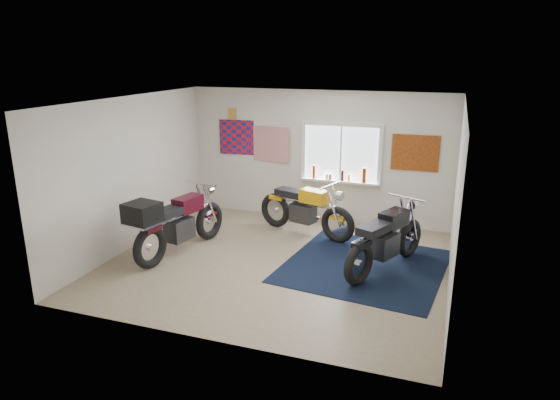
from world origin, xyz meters
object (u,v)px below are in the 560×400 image
(yellow_triumph, at_px, (305,210))
(maroon_tourer, at_px, (174,223))
(navy_rug, at_px, (364,266))
(black_chrome_bike, at_px, (386,241))

(yellow_triumph, distance_m, maroon_tourer, 2.56)
(maroon_tourer, bearing_deg, yellow_triumph, -34.42)
(navy_rug, xyz_separation_m, yellow_triumph, (-1.38, 1.15, 0.47))
(navy_rug, height_order, maroon_tourer, maroon_tourer)
(yellow_triumph, height_order, maroon_tourer, maroon_tourer)
(navy_rug, bearing_deg, black_chrome_bike, -3.80)
(navy_rug, height_order, black_chrome_bike, black_chrome_bike)
(yellow_triumph, bearing_deg, black_chrome_bike, -16.56)
(navy_rug, xyz_separation_m, black_chrome_bike, (0.32, -0.02, 0.49))
(navy_rug, xyz_separation_m, maroon_tourer, (-3.21, -0.63, 0.59))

